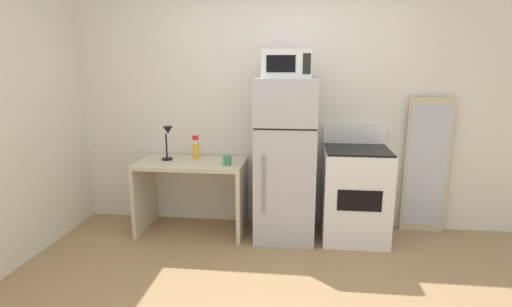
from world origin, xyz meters
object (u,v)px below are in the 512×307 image
object	(u,v)px
leaning_mirror	(426,166)
oven_range	(355,193)
coffee_mug	(227,160)
microwave	(287,64)
spray_bottle	(196,150)
desk_lamp	(168,137)
desk	(192,183)
refrigerator	(286,160)

from	to	relation	value
leaning_mirror	oven_range	bearing A→B (deg)	-160.87
coffee_mug	microwave	bearing A→B (deg)	7.86
spray_bottle	coffee_mug	size ratio (longest dim) A/B	2.62
desk_lamp	spray_bottle	bearing A→B (deg)	18.16
microwave	desk	bearing A→B (deg)	178.21
coffee_mug	leaning_mirror	distance (m)	2.03
refrigerator	oven_range	xyz separation A→B (m)	(0.69, 0.01, -0.33)
coffee_mug	oven_range	xyz separation A→B (m)	(1.26, 0.11, -0.33)
microwave	leaning_mirror	bearing A→B (deg)	11.50
desk_lamp	refrigerator	world-z (taller)	refrigerator
oven_range	refrigerator	bearing A→B (deg)	-178.84
coffee_mug	microwave	distance (m)	1.09
spray_bottle	oven_range	xyz separation A→B (m)	(1.63, -0.11, -0.38)
desk	desk_lamp	bearing A→B (deg)	174.75
desk_lamp	coffee_mug	world-z (taller)	desk_lamp
desk_lamp	spray_bottle	size ratio (longest dim) A/B	1.42
coffee_mug	refrigerator	bearing A→B (deg)	9.94
refrigerator	leaning_mirror	bearing A→B (deg)	10.68
coffee_mug	spray_bottle	bearing A→B (deg)	149.45
spray_bottle	refrigerator	distance (m)	0.95
microwave	oven_range	xyz separation A→B (m)	(0.69, 0.04, -1.25)
spray_bottle	coffee_mug	distance (m)	0.43
coffee_mug	desk_lamp	bearing A→B (deg)	168.43
desk	desk_lamp	size ratio (longest dim) A/B	3.09
spray_bottle	microwave	size ratio (longest dim) A/B	0.54
desk	oven_range	bearing A→B (deg)	0.18
oven_range	leaning_mirror	size ratio (longest dim) A/B	0.79
desk	oven_range	world-z (taller)	oven_range
desk	oven_range	size ratio (longest dim) A/B	0.99
oven_range	desk_lamp	bearing A→B (deg)	179.48
leaning_mirror	desk	bearing A→B (deg)	-173.78
desk	microwave	world-z (taller)	microwave
desk_lamp	spray_bottle	xyz separation A→B (m)	(0.27, 0.09, -0.14)
oven_range	leaning_mirror	distance (m)	0.81
coffee_mug	leaning_mirror	bearing A→B (deg)	10.47
desk_lamp	leaning_mirror	bearing A→B (deg)	5.15
desk_lamp	coffee_mug	bearing A→B (deg)	-11.57
desk_lamp	microwave	distance (m)	1.41
coffee_mug	refrigerator	world-z (taller)	refrigerator
refrigerator	coffee_mug	bearing A→B (deg)	-170.06
desk_lamp	microwave	world-z (taller)	microwave
desk	microwave	xyz separation A→B (m)	(0.96, -0.03, 1.20)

